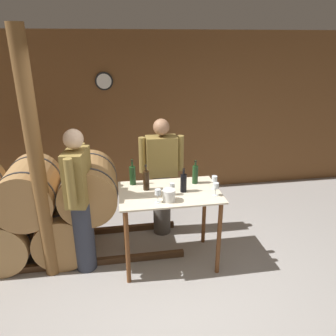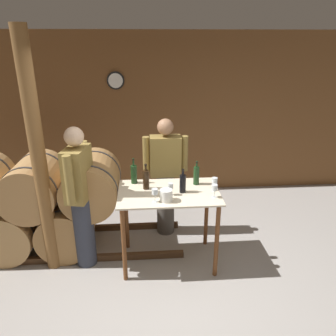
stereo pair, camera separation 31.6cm
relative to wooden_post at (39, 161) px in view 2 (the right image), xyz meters
name	(u,v)px [view 2 (the right image)]	position (x,y,z in m)	size (l,w,h in m)	color
ground_plane	(178,302)	(1.43, -0.71, -1.35)	(14.00, 14.00, 0.00)	#9E9993
back_wall	(162,116)	(1.43, 2.08, 0.00)	(8.40, 0.08, 2.70)	brown
barrel_rack	(25,207)	(-0.39, 0.40, -0.75)	(4.28, 0.87, 1.24)	#4C331E
tasting_table	(169,205)	(1.39, -0.01, -0.59)	(1.15, 0.75, 0.94)	beige
wooden_post	(39,161)	(0.00, 0.00, 0.00)	(0.16, 0.16, 2.70)	brown
wine_bottle_far_left	(134,174)	(0.99, 0.27, -0.29)	(0.07, 0.07, 0.31)	#193819
wine_bottle_left	(146,179)	(1.13, 0.09, -0.29)	(0.07, 0.07, 0.30)	black
wine_bottle_center	(183,183)	(1.54, -0.03, -0.30)	(0.07, 0.07, 0.28)	black
wine_bottle_right	(196,175)	(1.73, 0.18, -0.29)	(0.07, 0.07, 0.29)	#193819
wine_glass_near_left	(155,192)	(1.22, -0.25, -0.30)	(0.07, 0.07, 0.15)	silver
wine_glass_near_center	(171,187)	(1.40, -0.09, -0.31)	(0.06, 0.06, 0.14)	silver
wine_glass_near_right	(215,188)	(1.87, -0.19, -0.30)	(0.07, 0.07, 0.15)	silver
wine_glass_far_side	(215,181)	(1.91, -0.02, -0.29)	(0.06, 0.06, 0.16)	silver
ice_bucket	(166,195)	(1.34, -0.23, -0.35)	(0.14, 0.14, 0.13)	white
person_host	(80,196)	(0.39, 0.02, -0.45)	(0.29, 0.58, 1.71)	#333847
person_visitor_with_scarf	(165,175)	(1.40, 0.66, -0.49)	(0.59, 0.24, 1.63)	#4C4742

